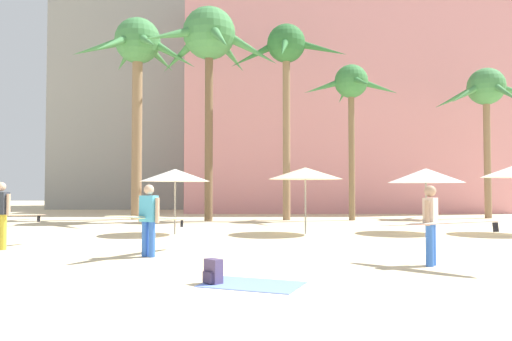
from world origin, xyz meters
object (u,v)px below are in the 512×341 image
palm_tree_left (484,94)px  cafe_umbrella_1 (304,173)px  palm_tree_right (208,42)px  beach_towel (251,284)px  palm_tree_far_left (350,89)px  person_near_right (0,213)px  cafe_umbrella_4 (173,175)px  backpack (211,272)px  palm_tree_center (285,56)px  cafe_umbrella_3 (424,176)px  person_mid_left (148,217)px  person_far_left (431,222)px  palm_tree_far_right (136,54)px

palm_tree_left → cafe_umbrella_1: palm_tree_left is taller
palm_tree_right → beach_towel: (2.29, -16.30, -9.03)m
palm_tree_far_left → person_near_right: 17.65m
cafe_umbrella_4 → backpack: (2.13, -9.02, -1.88)m
palm_tree_center → beach_towel: size_ratio=6.28×
cafe_umbrella_3 → cafe_umbrella_4: bearing=-176.7°
palm_tree_left → person_near_right: (-19.38, -13.70, -5.87)m
person_mid_left → person_near_right: 4.41m
palm_tree_right → cafe_umbrella_3: 12.89m
person_mid_left → cafe_umbrella_3: bearing=151.7°
cafe_umbrella_4 → beach_towel: cafe_umbrella_4 is taller
person_far_left → palm_tree_center: bearing=-48.4°
palm_tree_left → beach_towel: bearing=-124.4°
palm_tree_left → cafe_umbrella_1: size_ratio=3.08×
palm_tree_right → backpack: size_ratio=25.70×
palm_tree_left → person_far_left: palm_tree_left is taller
palm_tree_far_left → palm_tree_right: size_ratio=0.74×
cafe_umbrella_1 → cafe_umbrella_3: cafe_umbrella_1 is taller
beach_towel → person_near_right: size_ratio=0.63×
palm_tree_far_left → cafe_umbrella_4: (-7.76, -7.70, -4.63)m
palm_tree_far_left → palm_tree_right: bearing=-176.1°
cafe_umbrella_1 → cafe_umbrella_3: size_ratio=0.98×
palm_tree_left → cafe_umbrella_3: bearing=-125.9°
palm_tree_center → palm_tree_right: palm_tree_right is taller
person_mid_left → palm_tree_center: bearing=-170.4°
person_far_left → palm_tree_left: bearing=-84.7°
cafe_umbrella_1 → backpack: (-2.49, -9.20, -1.95)m
palm_tree_far_left → backpack: palm_tree_far_left is taller
person_far_left → backpack: bearing=56.5°
person_mid_left → palm_tree_left: bearing=161.3°
palm_tree_left → palm_tree_center: size_ratio=0.81×
backpack → person_mid_left: bearing=-107.5°
palm_tree_far_right → person_far_left: 20.17m
cafe_umbrella_1 → person_mid_left: (-4.29, -5.77, -1.23)m
palm_tree_left → person_far_left: bearing=-118.4°
palm_tree_right → palm_tree_far_right: 4.17m
palm_tree_far_right → person_mid_left: size_ratio=3.77×
palm_tree_far_left → backpack: 18.81m
palm_tree_far_left → person_mid_left: 16.30m
backpack → person_mid_left: person_mid_left is taller
palm_tree_far_left → cafe_umbrella_1: (-3.14, -7.53, -4.56)m
cafe_umbrella_1 → person_mid_left: 7.29m
cafe_umbrella_1 → beach_towel: 9.68m
palm_tree_center → cafe_umbrella_4: bearing=-119.4°
palm_tree_far_left → cafe_umbrella_4: 11.87m
cafe_umbrella_4 → person_near_right: cafe_umbrella_4 is taller
palm_tree_far_left → backpack: size_ratio=19.01×
palm_tree_far_right → cafe_umbrella_1: size_ratio=4.00×
palm_tree_left → palm_tree_far_right: size_ratio=0.77×
cafe_umbrella_3 → backpack: cafe_umbrella_3 is taller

